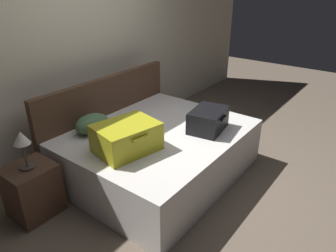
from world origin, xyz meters
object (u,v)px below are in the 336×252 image
object	(u,v)px
bed	(160,153)
pillow_near_headboard	(92,124)
hard_case_large	(127,137)
nightstand	(33,190)
table_lamp	(22,141)
hard_case_medium	(208,120)

from	to	relation	value
bed	pillow_near_headboard	world-z (taller)	pillow_near_headboard
hard_case_large	pillow_near_headboard	bearing A→B (deg)	96.14
pillow_near_headboard	nightstand	bearing A→B (deg)	-178.17
pillow_near_headboard	table_lamp	size ratio (longest dim) A/B	1.07
nightstand	bed	bearing A→B (deg)	-23.40
bed	pillow_near_headboard	distance (m)	0.84
hard_case_medium	nightstand	bearing A→B (deg)	140.35
bed	hard_case_medium	bearing A→B (deg)	-48.30
hard_case_large	hard_case_medium	xyz separation A→B (m)	(0.89, -0.40, -0.02)
hard_case_large	pillow_near_headboard	xyz separation A→B (m)	(0.06, 0.58, -0.04)
bed	table_lamp	distance (m)	1.49
table_lamp	hard_case_medium	bearing A→B (deg)	-30.34
hard_case_medium	pillow_near_headboard	distance (m)	1.29
bed	pillow_near_headboard	xyz separation A→B (m)	(-0.47, 0.58, 0.38)
nightstand	hard_case_medium	bearing A→B (deg)	-30.34
hard_case_medium	table_lamp	bearing A→B (deg)	140.35
pillow_near_headboard	table_lamp	bearing A→B (deg)	-178.17
pillow_near_headboard	table_lamp	world-z (taller)	table_lamp
hard_case_large	pillow_near_headboard	world-z (taller)	hard_case_large
hard_case_medium	hard_case_large	bearing A→B (deg)	146.25
hard_case_medium	pillow_near_headboard	xyz separation A→B (m)	(-0.83, 0.99, -0.02)
hard_case_large	hard_case_medium	distance (m)	0.98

